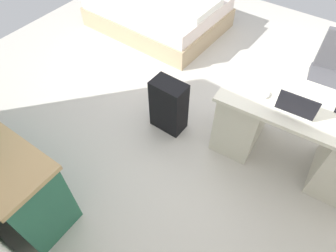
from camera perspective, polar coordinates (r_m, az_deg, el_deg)
The scene contains 7 objects.
ground_plane at distance 3.56m, azimuth 2.16°, elevation 4.87°, with size 5.85×5.85×0.00m, color beige.
desk at distance 2.97m, azimuth 23.26°, elevation -1.20°, with size 1.48×0.75×0.75m.
office_chair at distance 3.61m, azimuth 28.96°, elevation 7.43°, with size 0.54×0.54×0.94m.
bed at distance 4.78m, azimuth -1.83°, elevation 21.46°, with size 1.95×1.46×0.58m.
suitcase_black at distance 3.07m, azimuth 0.14°, elevation 3.94°, with size 0.36×0.22×0.61m, color black.
laptop at distance 2.61m, azimuth 23.74°, elevation 3.59°, with size 0.32×0.24×0.21m.
computer_mouse at distance 2.67m, azimuth 18.59°, elevation 5.83°, with size 0.06×0.10×0.03m, color white.
Camera 1 is at (-1.34, 2.14, 2.51)m, focal length 31.31 mm.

